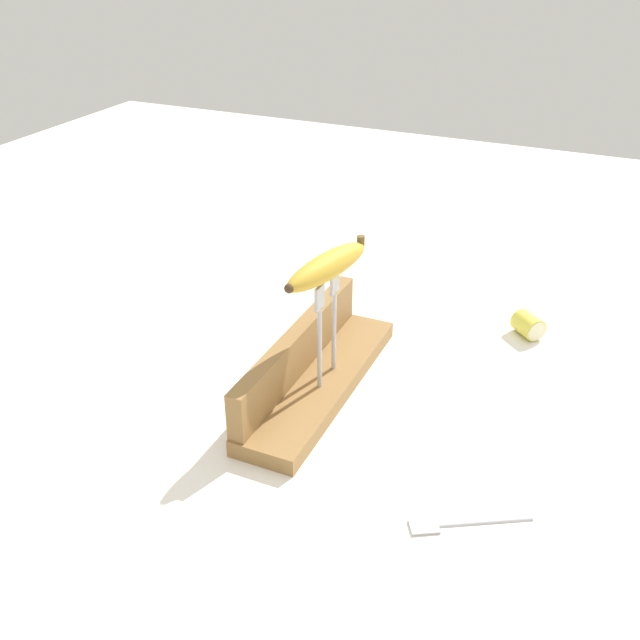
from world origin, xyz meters
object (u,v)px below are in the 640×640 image
object	(u,v)px
banana_raised_center	(327,266)
fork_fallen_near	(454,523)
fork_stand_center	(327,320)
banana_chunk_near	(529,325)

from	to	relation	value
banana_raised_center	fork_fallen_near	world-z (taller)	banana_raised_center
fork_fallen_near	fork_stand_center	bearing A→B (deg)	52.44
banana_raised_center	banana_chunk_near	bearing A→B (deg)	-40.42
banana_raised_center	banana_chunk_near	xyz separation A→B (m)	(0.30, -0.26, -0.20)
fork_stand_center	banana_chunk_near	size ratio (longest dim) A/B	2.66
banana_raised_center	fork_fallen_near	xyz separation A→B (m)	(-0.20, -0.26, -0.22)
banana_raised_center	banana_chunk_near	size ratio (longest dim) A/B	2.89
fork_fallen_near	banana_chunk_near	world-z (taller)	banana_chunk_near
banana_raised_center	banana_chunk_near	distance (m)	0.45
fork_stand_center	banana_chunk_near	bearing A→B (deg)	-40.42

